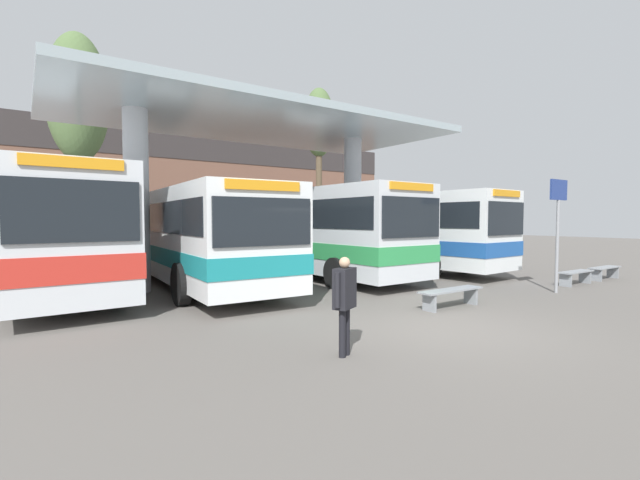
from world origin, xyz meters
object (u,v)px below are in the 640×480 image
at_px(pedestrian_waiting, 345,296).
at_px(waiting_bench_far_platform, 451,294).
at_px(waiting_bench_mid_platform, 605,270).
at_px(info_sign_platform, 558,213).
at_px(poplar_tree_behind_left, 78,99).
at_px(transit_bus_left_bay, 50,228).
at_px(transit_bus_far_right_bay, 379,228).
at_px(poplar_tree_behind_right, 319,127).
at_px(transit_bus_center_bay, 192,233).
at_px(waiting_bench_near_pillar, 576,275).
at_px(transit_bus_right_bay, 313,229).

bearing_deg(pedestrian_waiting, waiting_bench_far_platform, -7.63).
height_order(waiting_bench_mid_platform, pedestrian_waiting, pedestrian_waiting).
bearing_deg(waiting_bench_mid_platform, pedestrian_waiting, -173.72).
relative_size(info_sign_platform, poplar_tree_behind_left, 0.31).
bearing_deg(transit_bus_left_bay, waiting_bench_far_platform, 129.87).
xyz_separation_m(transit_bus_far_right_bay, poplar_tree_behind_right, (2.99, 9.15, 6.51)).
bearing_deg(poplar_tree_behind_left, info_sign_platform, -57.94).
height_order(transit_bus_left_bay, poplar_tree_behind_right, poplar_tree_behind_right).
xyz_separation_m(transit_bus_center_bay, transit_bus_far_right_bay, (8.65, 0.14, 0.07)).
bearing_deg(waiting_bench_mid_platform, poplar_tree_behind_left, 132.04).
xyz_separation_m(transit_bus_far_right_bay, waiting_bench_far_platform, (-4.69, -7.69, -1.46)).
height_order(waiting_bench_near_pillar, poplar_tree_behind_left, poplar_tree_behind_left).
relative_size(info_sign_platform, pedestrian_waiting, 2.11).
bearing_deg(pedestrian_waiting, waiting_bench_mid_platform, -19.22).
bearing_deg(transit_bus_left_bay, transit_bus_right_bay, 165.41).
relative_size(info_sign_platform, poplar_tree_behind_right, 0.31).
xyz_separation_m(transit_bus_left_bay, pedestrian_waiting, (3.49, -10.49, -0.94)).
relative_size(transit_bus_left_bay, transit_bus_right_bay, 1.22).
bearing_deg(transit_bus_right_bay, waiting_bench_mid_platform, 137.95).
bearing_deg(poplar_tree_behind_left, transit_bus_far_right_bay, -39.06).
height_order(transit_bus_center_bay, transit_bus_right_bay, transit_bus_right_bay).
distance_m(transit_bus_center_bay, waiting_bench_far_platform, 8.63).
bearing_deg(pedestrian_waiting, transit_bus_left_bay, 82.89).
relative_size(transit_bus_center_bay, waiting_bench_mid_platform, 6.70).
xyz_separation_m(transit_bus_center_bay, waiting_bench_mid_platform, (12.61, -7.54, -1.40)).
bearing_deg(transit_bus_left_bay, poplar_tree_behind_right, -155.08).
bearing_deg(transit_bus_center_bay, waiting_bench_mid_platform, 151.59).
bearing_deg(transit_bus_right_bay, poplar_tree_behind_left, -54.73).
distance_m(transit_bus_right_bay, poplar_tree_behind_right, 13.70).
distance_m(waiting_bench_near_pillar, info_sign_platform, 2.97).
xyz_separation_m(transit_bus_far_right_bay, pedestrian_waiting, (-9.17, -9.13, -0.84)).
distance_m(waiting_bench_near_pillar, pedestrian_waiting, 11.05).
height_order(transit_bus_left_bay, transit_bus_center_bay, transit_bus_left_bay).
relative_size(transit_bus_far_right_bay, poplar_tree_behind_left, 1.12).
height_order(transit_bus_right_bay, waiting_bench_far_platform, transit_bus_right_bay).
distance_m(waiting_bench_far_platform, poplar_tree_behind_left, 19.36).
relative_size(pedestrian_waiting, poplar_tree_behind_right, 0.15).
height_order(transit_bus_center_bay, pedestrian_waiting, transit_bus_center_bay).
bearing_deg(info_sign_platform, waiting_bench_far_platform, 174.53).
distance_m(info_sign_platform, poplar_tree_behind_right, 18.55).
height_order(transit_bus_right_bay, waiting_bench_mid_platform, transit_bus_right_bay).
distance_m(transit_bus_left_bay, waiting_bench_far_platform, 12.16).
distance_m(transit_bus_right_bay, transit_bus_far_right_bay, 4.12).
relative_size(waiting_bench_far_platform, poplar_tree_behind_left, 0.18).
bearing_deg(poplar_tree_behind_right, transit_bus_left_bay, -153.56).
distance_m(transit_bus_center_bay, transit_bus_far_right_bay, 8.65).
xyz_separation_m(waiting_bench_near_pillar, waiting_bench_far_platform, (-6.45, -0.00, 0.01)).
xyz_separation_m(waiting_bench_near_pillar, waiting_bench_mid_platform, (2.20, 0.00, 0.00)).
height_order(transit_bus_far_right_bay, waiting_bench_mid_platform, transit_bus_far_right_bay).
bearing_deg(waiting_bench_mid_platform, waiting_bench_far_platform, -180.00).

